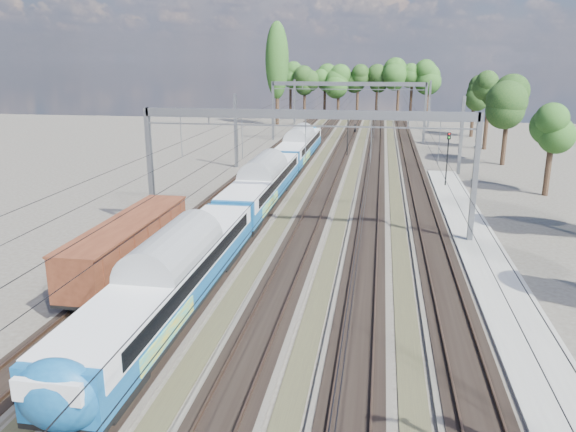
% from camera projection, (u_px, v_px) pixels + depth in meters
% --- Properties ---
extents(track_bed, '(21.00, 130.00, 0.34)m').
position_uv_depth(track_bed, '(325.00, 188.00, 54.89)').
color(track_bed, '#47423A').
rests_on(track_bed, ground).
extents(platform, '(3.00, 70.00, 0.30)m').
position_uv_depth(platform, '(507.00, 301.00, 29.26)').
color(platform, gray).
rests_on(platform, ground).
extents(catenary, '(25.65, 130.00, 9.00)m').
position_uv_depth(catenary, '(336.00, 116.00, 60.44)').
color(catenary, slate).
rests_on(catenary, ground).
extents(tree_belt, '(39.59, 101.59, 12.10)m').
position_uv_depth(tree_belt, '(387.00, 83.00, 97.47)').
color(tree_belt, black).
rests_on(tree_belt, ground).
extents(poplar, '(4.40, 4.40, 19.04)m').
position_uv_depth(poplar, '(277.00, 61.00, 104.31)').
color(poplar, black).
rests_on(poplar, ground).
extents(emu_train, '(3.03, 64.14, 4.44)m').
position_uv_depth(emu_train, '(263.00, 179.00, 47.02)').
color(emu_train, black).
rests_on(emu_train, ground).
extents(freight_boxcar, '(2.62, 12.65, 3.26)m').
position_uv_depth(freight_boxcar, '(129.00, 244.00, 32.48)').
color(freight_boxcar, black).
rests_on(freight_boxcar, ground).
extents(worker, '(0.51, 0.67, 1.66)m').
position_uv_depth(worker, '(355.00, 129.00, 95.15)').
color(worker, black).
rests_on(worker, ground).
extents(signal_near, '(0.40, 0.37, 5.72)m').
position_uv_depth(signal_near, '(348.00, 129.00, 72.24)').
color(signal_near, black).
rests_on(signal_near, ground).
extents(signal_far, '(0.35, 0.32, 5.51)m').
position_uv_depth(signal_far, '(448.00, 153.00, 54.52)').
color(signal_far, black).
rests_on(signal_far, ground).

